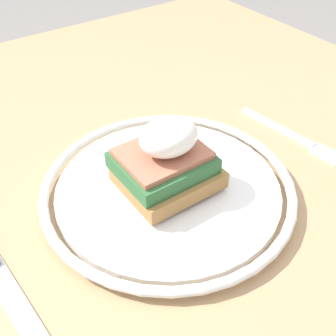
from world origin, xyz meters
name	(u,v)px	position (x,y,z in m)	size (l,w,h in m)	color
dining_table	(157,235)	(0.00, 0.00, 0.62)	(0.88, 0.87, 0.73)	tan
plate	(168,188)	(0.01, 0.04, 0.74)	(0.26, 0.26, 0.02)	white
sandwich	(166,160)	(0.01, 0.04, 0.78)	(0.09, 0.11, 0.07)	#9E703D
fork	(294,137)	(-0.17, 0.05, 0.73)	(0.03, 0.15, 0.00)	silver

